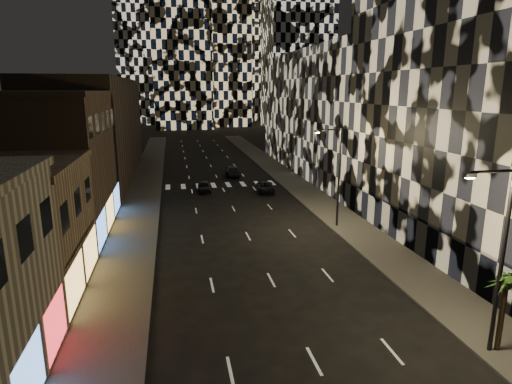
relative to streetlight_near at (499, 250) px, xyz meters
name	(u,v)px	position (x,y,z in m)	size (l,w,h in m)	color
sidewalk_left	(144,188)	(-18.35, 40.00, -5.28)	(4.00, 120.00, 0.15)	#47443F
sidewalk_right	(293,181)	(1.65, 40.00, -5.28)	(4.00, 120.00, 0.15)	#47443F
curb_left	(161,187)	(-16.25, 40.00, -5.28)	(0.20, 120.00, 0.15)	#4C4C47
curb_right	(278,182)	(-0.45, 40.00, -5.28)	(0.20, 120.00, 0.15)	#4C4C47
retail_brown	(46,166)	(-25.35, 23.50, 0.65)	(10.00, 15.00, 12.00)	#4D3B2B
retail_filler_left	(96,128)	(-25.35, 50.00, 1.65)	(10.00, 40.00, 14.00)	#4D3B2B
midrise_right	(502,109)	(11.65, 14.50, 5.65)	(16.00, 25.00, 22.00)	#232326
midrise_base	(405,227)	(3.95, 14.50, -3.85)	(0.60, 25.00, 3.00)	#383838
midrise_filler_right	(344,113)	(11.65, 47.00, 3.65)	(16.00, 40.00, 18.00)	#232326
streetlight_near	(499,250)	(0.00, 0.00, 0.00)	(2.55, 0.25, 9.00)	black
streetlight_far	(337,171)	(0.00, 20.00, 0.00)	(2.55, 0.25, 9.00)	black
car_dark_midlane	(204,187)	(-10.85, 36.54, -4.71)	(1.53, 3.79, 1.29)	black
car_dark_oncoming	(233,171)	(-5.95, 45.79, -4.61)	(2.07, 5.09, 1.48)	black
car_dark_rightlane	(266,188)	(-3.37, 34.64, -4.73)	(2.06, 4.48, 1.24)	black
palm_tree	(506,288)	(0.65, -0.03, -1.94)	(1.99, 2.01, 3.95)	#47331E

